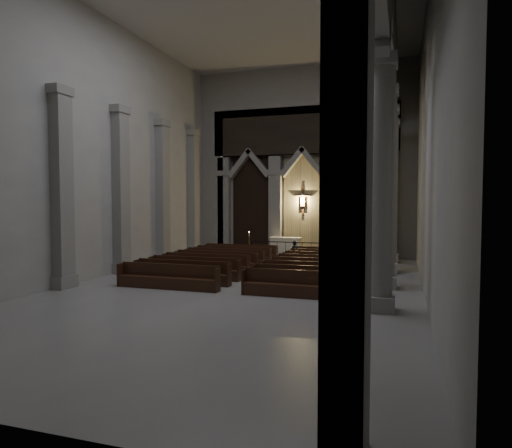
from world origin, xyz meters
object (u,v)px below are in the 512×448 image
(altar, at_px, (285,245))
(candle_stand_right, at_px, (348,253))
(altar_rail, at_px, (294,247))
(candle_stand_left, at_px, (249,250))
(pews, at_px, (264,269))
(worshipper, at_px, (294,253))

(altar, bearing_deg, candle_stand_right, -17.58)
(altar_rail, relative_size, candle_stand_left, 3.32)
(pews, bearing_deg, altar_rail, 90.00)
(pews, bearing_deg, candle_stand_left, 114.49)
(altar_rail, height_order, candle_stand_left, candle_stand_left)
(worshipper, bearing_deg, pews, -76.14)
(altar, bearing_deg, candle_stand_left, -134.81)
(pews, xyz_separation_m, worshipper, (0.60, 3.80, 0.34))
(candle_stand_left, xyz_separation_m, worshipper, (3.38, -2.30, 0.22))
(altar, xyz_separation_m, worshipper, (1.55, -4.15, -0.00))
(candle_stand_left, relative_size, pews, 0.16)
(altar, bearing_deg, altar_rail, -59.92)
(worshipper, bearing_deg, candle_stand_right, 71.02)
(pews, relative_size, worshipper, 7.45)
(pews, height_order, worshipper, worshipper)
(candle_stand_left, bearing_deg, worshipper, -34.26)
(candle_stand_left, bearing_deg, pews, -65.51)
(altar_rail, distance_m, candle_stand_left, 2.80)
(candle_stand_left, bearing_deg, altar_rail, 4.35)
(altar_rail, height_order, pews, altar_rail)
(altar, distance_m, candle_stand_right, 4.31)
(altar, height_order, pews, altar)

